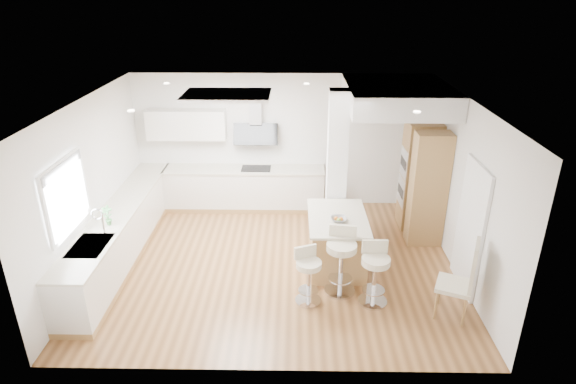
{
  "coord_description": "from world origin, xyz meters",
  "views": [
    {
      "loc": [
        0.32,
        -7.1,
        4.43
      ],
      "look_at": [
        0.19,
        0.4,
        1.16
      ],
      "focal_mm": 30.0,
      "sensor_mm": 36.0,
      "label": 1
    }
  ],
  "objects_px": {
    "peninsula": "(337,240)",
    "dining_chair": "(464,278)",
    "bar_stool_a": "(308,273)",
    "bar_stool_c": "(375,270)",
    "bar_stool_b": "(341,257)"
  },
  "relations": [
    {
      "from": "dining_chair",
      "to": "bar_stool_a",
      "type": "bearing_deg",
      "value": -165.98
    },
    {
      "from": "peninsula",
      "to": "bar_stool_b",
      "type": "relative_size",
      "value": 1.36
    },
    {
      "from": "bar_stool_a",
      "to": "bar_stool_c",
      "type": "bearing_deg",
      "value": -21.69
    },
    {
      "from": "bar_stool_c",
      "to": "dining_chair",
      "type": "distance_m",
      "value": 1.23
    },
    {
      "from": "peninsula",
      "to": "bar_stool_c",
      "type": "xyz_separation_m",
      "value": [
        0.48,
        -1.07,
        0.1
      ]
    },
    {
      "from": "peninsula",
      "to": "bar_stool_a",
      "type": "height_order",
      "value": "peninsula"
    },
    {
      "from": "bar_stool_a",
      "to": "peninsula",
      "type": "bearing_deg",
      "value": 43.22
    },
    {
      "from": "bar_stool_b",
      "to": "bar_stool_c",
      "type": "bearing_deg",
      "value": -21.67
    },
    {
      "from": "bar_stool_a",
      "to": "bar_stool_b",
      "type": "height_order",
      "value": "bar_stool_b"
    },
    {
      "from": "bar_stool_c",
      "to": "dining_chair",
      "type": "height_order",
      "value": "dining_chair"
    },
    {
      "from": "peninsula",
      "to": "dining_chair",
      "type": "relative_size",
      "value": 1.19
    },
    {
      "from": "bar_stool_b",
      "to": "bar_stool_c",
      "type": "xyz_separation_m",
      "value": [
        0.47,
        -0.27,
        -0.05
      ]
    },
    {
      "from": "dining_chair",
      "to": "bar_stool_b",
      "type": "bearing_deg",
      "value": -177.35
    },
    {
      "from": "bar_stool_a",
      "to": "dining_chair",
      "type": "bearing_deg",
      "value": -30.66
    },
    {
      "from": "bar_stool_a",
      "to": "bar_stool_c",
      "type": "distance_m",
      "value": 0.98
    }
  ]
}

